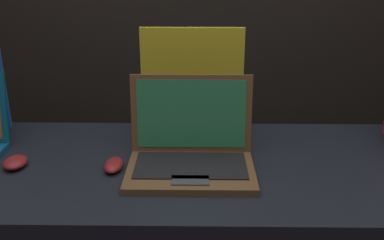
{
  "coord_description": "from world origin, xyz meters",
  "views": [
    {
      "loc": [
        0.02,
        -0.95,
        1.57
      ],
      "look_at": [
        0.0,
        0.35,
        1.07
      ],
      "focal_mm": 42.0,
      "sensor_mm": 36.0,
      "label": 1
    }
  ],
  "objects_px": {
    "laptop_middle": "(191,148)",
    "promo_stand_middle": "(192,84)",
    "mouse_middle": "(114,165)",
    "mouse_front": "(15,162)"
  },
  "relations": [
    {
      "from": "mouse_front",
      "to": "laptop_middle",
      "type": "bearing_deg",
      "value": 1.32
    },
    {
      "from": "mouse_middle",
      "to": "promo_stand_middle",
      "type": "xyz_separation_m",
      "value": [
        0.24,
        0.33,
        0.17
      ]
    },
    {
      "from": "laptop_middle",
      "to": "promo_stand_middle",
      "type": "bearing_deg",
      "value": 90.0
    },
    {
      "from": "mouse_middle",
      "to": "promo_stand_middle",
      "type": "height_order",
      "value": "promo_stand_middle"
    },
    {
      "from": "mouse_front",
      "to": "laptop_middle",
      "type": "distance_m",
      "value": 0.56
    },
    {
      "from": "laptop_middle",
      "to": "mouse_middle",
      "type": "bearing_deg",
      "value": -174.17
    },
    {
      "from": "mouse_middle",
      "to": "promo_stand_middle",
      "type": "distance_m",
      "value": 0.44
    },
    {
      "from": "laptop_middle",
      "to": "mouse_middle",
      "type": "xyz_separation_m",
      "value": [
        -0.24,
        -0.02,
        -0.05
      ]
    },
    {
      "from": "laptop_middle",
      "to": "mouse_middle",
      "type": "relative_size",
      "value": 3.82
    },
    {
      "from": "mouse_front",
      "to": "mouse_middle",
      "type": "distance_m",
      "value": 0.31
    }
  ]
}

